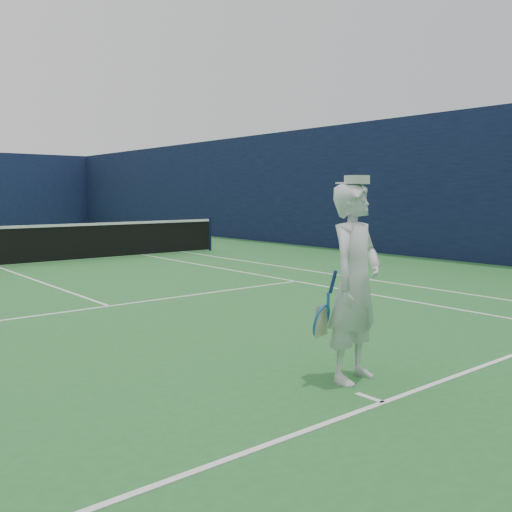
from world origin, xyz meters
The scene contains 1 object.
tennis_player centered at (0.27, -11.30, 0.97)m, with size 0.86×0.60×1.98m.
Camera 1 is at (-3.87, -14.88, 1.81)m, focal length 40.00 mm.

